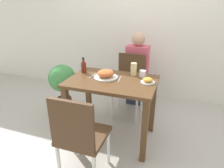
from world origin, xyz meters
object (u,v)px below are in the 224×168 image
object	(u,v)px
sauce_bottle	(84,67)
person_figure	(137,70)
drink_cup	(143,74)
chair_near	(79,134)
food_plate	(106,74)
side_plate	(148,81)
juice_glass	(134,69)
chair_far	(129,81)
potted_plant_left	(63,84)

from	to	relation	value
sauce_bottle	person_figure	distance (m)	1.03
drink_cup	person_figure	world-z (taller)	person_figure
chair_near	person_figure	world-z (taller)	person_figure
chair_near	food_plate	xyz separation A→B (m)	(-0.02, 0.74, 0.31)
side_plate	person_figure	xyz separation A→B (m)	(-0.32, 0.95, -0.22)
chair_near	side_plate	bearing A→B (deg)	-121.95
food_plate	chair_near	bearing A→B (deg)	-88.09
food_plate	person_figure	bearing A→B (deg)	80.04
drink_cup	juice_glass	world-z (taller)	juice_glass
chair_near	side_plate	size ratio (longest dim) A/B	5.75
food_plate	side_plate	xyz separation A→B (m)	(0.49, 0.00, -0.02)
side_plate	drink_cup	bearing A→B (deg)	118.05
chair_far	side_plate	size ratio (longest dim) A/B	5.75
chair_near	drink_cup	bearing A→B (deg)	-112.20
sauce_bottle	chair_far	bearing A→B (deg)	49.83
chair_near	chair_far	distance (m)	1.37
side_plate	juice_glass	world-z (taller)	juice_glass
potted_plant_left	person_figure	world-z (taller)	person_figure
food_plate	juice_glass	xyz separation A→B (m)	(0.28, 0.20, 0.03)
chair_far	sauce_bottle	xyz separation A→B (m)	(-0.46, -0.54, 0.35)
side_plate	person_figure	bearing A→B (deg)	108.61
chair_far	potted_plant_left	world-z (taller)	chair_far
side_plate	sauce_bottle	distance (m)	0.82
food_plate	side_plate	world-z (taller)	food_plate
sauce_bottle	potted_plant_left	distance (m)	0.54
drink_cup	food_plate	bearing A→B (deg)	-156.46
food_plate	drink_cup	xyz separation A→B (m)	(0.40, 0.17, -0.00)
juice_glass	person_figure	bearing A→B (deg)	98.62
person_figure	drink_cup	bearing A→B (deg)	-73.61
chair_far	potted_plant_left	size ratio (longest dim) A/B	1.13
juice_glass	potted_plant_left	distance (m)	1.08
food_plate	drink_cup	bearing A→B (deg)	23.54
food_plate	juice_glass	distance (m)	0.35
side_plate	juice_glass	size ratio (longest dim) A/B	1.04
juice_glass	potted_plant_left	bearing A→B (deg)	179.07
sauce_bottle	potted_plant_left	size ratio (longest dim) A/B	0.25
food_plate	juice_glass	bearing A→B (deg)	34.75
potted_plant_left	person_figure	bearing A→B (deg)	39.32
juice_glass	sauce_bottle	world-z (taller)	sauce_bottle
chair_far	side_plate	distance (m)	0.78
chair_near	chair_far	size ratio (longest dim) A/B	1.00
drink_cup	potted_plant_left	bearing A→B (deg)	178.01
person_figure	side_plate	bearing A→B (deg)	-71.39
drink_cup	potted_plant_left	world-z (taller)	drink_cup
sauce_bottle	chair_near	bearing A→B (deg)	-67.04
food_plate	sauce_bottle	size ratio (longest dim) A/B	1.43
food_plate	person_figure	xyz separation A→B (m)	(0.17, 0.96, -0.24)
sauce_bottle	person_figure	world-z (taller)	person_figure
chair_near	chair_far	xyz separation A→B (m)	(0.10, 1.37, 0.00)
person_figure	sauce_bottle	bearing A→B (deg)	-119.72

